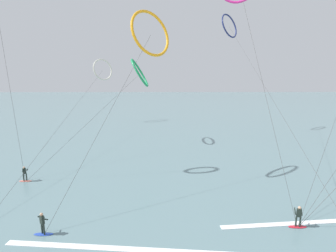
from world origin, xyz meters
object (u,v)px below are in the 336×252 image
at_px(surfer_crimson, 298,218).
at_px(kite_ivory, 103,70).
at_px(surfer_cobalt, 43,225).
at_px(kite_amber, 151,33).
at_px(kite_navy, 229,26).
at_px(kite_emerald, 140,73).
at_px(surfer_coral, 25,175).

xyz_separation_m(surfer_crimson, kite_ivory, (-25.78, 46.40, 12.59)).
distance_m(surfer_cobalt, kite_amber, 19.88).
bearing_deg(kite_navy, kite_ivory, 115.35).
xyz_separation_m(kite_navy, kite_emerald, (-17.42, -10.48, -9.62)).
bearing_deg(kite_ivory, kite_emerald, -107.63).
relative_size(kite_navy, kite_ivory, 0.78).
height_order(kite_navy, kite_emerald, kite_navy).
bearing_deg(kite_ivory, surfer_cobalt, -127.68).
height_order(surfer_crimson, kite_emerald, kite_emerald).
distance_m(kite_navy, kite_emerald, 22.49).
xyz_separation_m(surfer_crimson, surfer_coral, (-25.28, 8.62, 0.00)).
height_order(kite_emerald, kite_amber, kite_amber).
relative_size(surfer_coral, kite_amber, 0.09).
distance_m(surfer_coral, surfer_cobalt, 11.38).
distance_m(surfer_crimson, kite_ivory, 54.55).
height_order(kite_emerald, kite_ivory, kite_ivory).
bearing_deg(surfer_crimson, surfer_cobalt, 17.95).
bearing_deg(kite_amber, surfer_coral, 143.57).
xyz_separation_m(surfer_cobalt, kite_ivory, (-7.05, 47.09, 12.59)).
bearing_deg(surfer_coral, kite_ivory, 50.11).
xyz_separation_m(kite_amber, kite_ivory, (-14.31, 36.12, -2.32)).
bearing_deg(kite_emerald, kite_ivory, 30.23).
bearing_deg(kite_ivory, surfer_coral, -135.44).
xyz_separation_m(surfer_crimson, surfer_cobalt, (-18.72, -0.69, 0.00)).
bearing_deg(kite_amber, kite_emerald, 57.26).
distance_m(kite_navy, kite_amber, 29.96).
xyz_separation_m(surfer_coral, kite_navy, (28.43, 27.13, 20.88)).
distance_m(kite_navy, kite_ivory, 31.93).
xyz_separation_m(kite_navy, kite_ivory, (-28.93, 10.66, -8.29)).
height_order(surfer_crimson, surfer_coral, same).
distance_m(kite_amber, kite_ivory, 38.92).
xyz_separation_m(kite_emerald, kite_amber, (2.80, -14.98, 3.65)).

